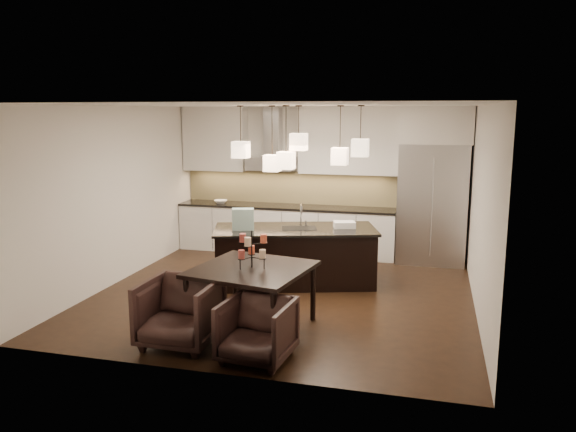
% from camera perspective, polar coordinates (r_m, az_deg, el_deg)
% --- Properties ---
extents(floor, '(5.50, 5.50, 0.02)m').
position_cam_1_polar(floor, '(8.59, -0.34, -7.87)').
color(floor, black).
rests_on(floor, ground).
extents(ceiling, '(5.50, 5.50, 0.02)m').
position_cam_1_polar(ceiling, '(8.14, -0.36, 11.30)').
color(ceiling, white).
rests_on(ceiling, wall_back).
extents(wall_back, '(5.50, 0.02, 2.80)m').
position_cam_1_polar(wall_back, '(10.91, 3.40, 3.69)').
color(wall_back, silver).
rests_on(wall_back, ground).
extents(wall_front, '(5.50, 0.02, 2.80)m').
position_cam_1_polar(wall_front, '(5.68, -7.56, -2.84)').
color(wall_front, silver).
rests_on(wall_front, ground).
extents(wall_left, '(0.02, 5.50, 2.80)m').
position_cam_1_polar(wall_left, '(9.34, -16.95, 2.07)').
color(wall_left, silver).
rests_on(wall_left, ground).
extents(wall_right, '(0.02, 5.50, 2.80)m').
position_cam_1_polar(wall_right, '(8.00, 19.11, 0.59)').
color(wall_right, silver).
rests_on(wall_right, ground).
extents(refrigerator, '(1.20, 0.72, 2.15)m').
position_cam_1_polar(refrigerator, '(10.38, 14.41, 1.20)').
color(refrigerator, '#B7B7BA').
rests_on(refrigerator, floor).
extents(fridge_panel, '(1.26, 0.72, 0.65)m').
position_cam_1_polar(fridge_panel, '(10.25, 14.77, 8.94)').
color(fridge_panel, silver).
rests_on(fridge_panel, refrigerator).
extents(lower_cabinets, '(4.21, 0.62, 0.88)m').
position_cam_1_polar(lower_cabinets, '(10.89, -0.23, -1.43)').
color(lower_cabinets, silver).
rests_on(lower_cabinets, floor).
extents(countertop, '(4.21, 0.66, 0.04)m').
position_cam_1_polar(countertop, '(10.81, -0.23, 0.96)').
color(countertop, black).
rests_on(countertop, lower_cabinets).
extents(backsplash, '(4.21, 0.02, 0.63)m').
position_cam_1_polar(backsplash, '(11.04, 0.17, 2.92)').
color(backsplash, tan).
rests_on(backsplash, countertop).
extents(upper_cab_left, '(1.25, 0.35, 1.25)m').
position_cam_1_polar(upper_cab_left, '(11.27, -7.40, 7.79)').
color(upper_cab_left, silver).
rests_on(upper_cab_left, wall_back).
extents(upper_cab_right, '(1.85, 0.35, 1.25)m').
position_cam_1_polar(upper_cab_right, '(10.57, 6.20, 7.64)').
color(upper_cab_right, silver).
rests_on(upper_cab_right, wall_back).
extents(hood_canopy, '(0.90, 0.52, 0.24)m').
position_cam_1_polar(hood_canopy, '(10.83, -1.70, 5.35)').
color(hood_canopy, '#B7B7BA').
rests_on(hood_canopy, wall_back).
extents(hood_chimney, '(0.30, 0.28, 0.96)m').
position_cam_1_polar(hood_chimney, '(10.89, -1.56, 8.54)').
color(hood_chimney, '#B7B7BA').
rests_on(hood_chimney, hood_canopy).
extents(fruit_bowl, '(0.32, 0.32, 0.06)m').
position_cam_1_polar(fruit_bowl, '(11.16, -6.86, 1.46)').
color(fruit_bowl, silver).
rests_on(fruit_bowl, countertop).
extents(island_body, '(2.63, 1.65, 0.86)m').
position_cam_1_polar(island_body, '(8.93, 0.72, -4.20)').
color(island_body, black).
rests_on(island_body, floor).
extents(island_top, '(2.72, 1.75, 0.04)m').
position_cam_1_polar(island_top, '(8.82, 0.73, -1.37)').
color(island_top, black).
rests_on(island_top, island_body).
extents(faucet, '(0.16, 0.25, 0.37)m').
position_cam_1_polar(faucet, '(8.88, 1.32, 0.06)').
color(faucet, silver).
rests_on(faucet, island_top).
extents(tote_bag, '(0.37, 0.27, 0.33)m').
position_cam_1_polar(tote_bag, '(8.70, -4.58, -0.32)').
color(tote_bag, '#1E513D').
rests_on(tote_bag, island_top).
extents(food_container, '(0.39, 0.32, 0.10)m').
position_cam_1_polar(food_container, '(8.89, 5.75, -0.88)').
color(food_container, silver).
rests_on(food_container, island_top).
extents(dining_table, '(1.54, 1.54, 0.80)m').
position_cam_1_polar(dining_table, '(7.14, -3.64, -8.31)').
color(dining_table, black).
rests_on(dining_table, floor).
extents(candelabra, '(0.44, 0.44, 0.47)m').
position_cam_1_polar(candelabra, '(6.96, -3.70, -3.37)').
color(candelabra, black).
rests_on(candelabra, dining_table).
extents(candle_a, '(0.09, 0.09, 0.11)m').
position_cam_1_polar(candle_a, '(6.91, -2.61, -3.86)').
color(candle_a, beige).
rests_on(candle_a, candelabra).
extents(candle_b, '(0.09, 0.09, 0.11)m').
position_cam_1_polar(candle_b, '(7.12, -3.74, -3.44)').
color(candle_b, '#D55336').
rests_on(candle_b, candelabra).
extents(candle_c, '(0.09, 0.09, 0.11)m').
position_cam_1_polar(candle_c, '(6.90, -4.75, -3.90)').
color(candle_c, '#A9423A').
rests_on(candle_c, candelabra).
extents(candle_d, '(0.09, 0.09, 0.11)m').
position_cam_1_polar(candle_d, '(6.96, -2.49, -2.30)').
color(candle_d, '#D55336').
rests_on(candle_d, candelabra).
extents(candle_e, '(0.09, 0.09, 0.11)m').
position_cam_1_polar(candle_e, '(7.02, -4.62, -2.22)').
color(candle_e, '#A9423A').
rests_on(candle_e, candelabra).
extents(candle_f, '(0.09, 0.09, 0.11)m').
position_cam_1_polar(candle_f, '(6.81, -4.11, -2.62)').
color(candle_f, beige).
rests_on(candle_f, candelabra).
extents(armchair_left, '(0.86, 0.88, 0.79)m').
position_cam_1_polar(armchair_left, '(6.77, -10.91, -9.58)').
color(armchair_left, black).
rests_on(armchair_left, floor).
extents(armchair_right, '(0.81, 0.83, 0.69)m').
position_cam_1_polar(armchair_right, '(6.29, -3.18, -11.52)').
color(armchair_right, black).
rests_on(armchair_right, floor).
extents(pendant_a, '(0.24, 0.24, 0.26)m').
position_cam_1_polar(pendant_a, '(8.94, -4.81, 6.73)').
color(pendant_a, beige).
rests_on(pendant_a, ceiling).
extents(pendant_b, '(0.24, 0.24, 0.26)m').
position_cam_1_polar(pendant_b, '(8.94, -1.61, 5.39)').
color(pendant_b, beige).
rests_on(pendant_b, ceiling).
extents(pendant_c, '(0.24, 0.24, 0.26)m').
position_cam_1_polar(pendant_c, '(8.64, 1.09, 7.53)').
color(pendant_c, beige).
rests_on(pendant_c, ceiling).
extents(pendant_d, '(0.24, 0.24, 0.26)m').
position_cam_1_polar(pendant_d, '(8.67, 5.28, 6.06)').
color(pendant_d, beige).
rests_on(pendant_d, ceiling).
extents(pendant_e, '(0.24, 0.24, 0.26)m').
position_cam_1_polar(pendant_e, '(8.39, 7.34, 6.89)').
color(pendant_e, beige).
rests_on(pendant_e, ceiling).
extents(pendant_f, '(0.24, 0.24, 0.26)m').
position_cam_1_polar(pendant_f, '(8.50, -0.20, 5.66)').
color(pendant_f, beige).
rests_on(pendant_f, ceiling).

